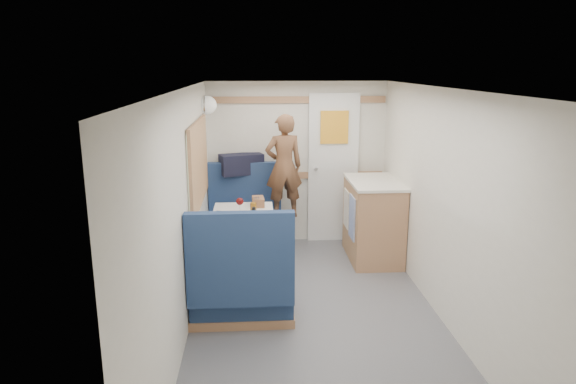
{
  "coord_description": "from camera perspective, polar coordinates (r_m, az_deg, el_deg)",
  "views": [
    {
      "loc": [
        -0.52,
        -4.0,
        2.18
      ],
      "look_at": [
        -0.2,
        0.9,
        0.97
      ],
      "focal_mm": 32.0,
      "sensor_mm": 36.0,
      "label": 1
    }
  ],
  "objects": [
    {
      "name": "wine_glass",
      "position": [
        5.18,
        -5.38,
        -1.12
      ],
      "size": [
        0.08,
        0.08,
        0.17
      ],
      "color": "white",
      "rests_on": "dinette_table"
    },
    {
      "name": "tumbler_right",
      "position": [
        5.43,
        -3.52,
        -1.17
      ],
      "size": [
        0.07,
        0.07,
        0.11
      ],
      "primitive_type": "cylinder",
      "color": "white",
      "rests_on": "dinette_table"
    },
    {
      "name": "rear_door",
      "position": [
        6.41,
        5.04,
        2.96
      ],
      "size": [
        0.62,
        0.12,
        1.86
      ],
      "color": "white",
      "rests_on": "wall_back"
    },
    {
      "name": "wall_right",
      "position": [
        4.47,
        17.65,
        -2.09
      ],
      "size": [
        0.02,
        4.5,
        2.0
      ],
      "primitive_type": "cube",
      "color": "silver",
      "rests_on": "floor"
    },
    {
      "name": "wall_back",
      "position": [
        6.38,
        1.0,
        3.22
      ],
      "size": [
        2.2,
        0.02,
        2.0
      ],
      "primitive_type": "cube",
      "color": "silver",
      "rests_on": "floor"
    },
    {
      "name": "galley_counter",
      "position": [
        5.96,
        9.41,
        -3.03
      ],
      "size": [
        0.57,
        0.92,
        0.92
      ],
      "color": "#9F7248",
      "rests_on": "floor"
    },
    {
      "name": "orange_fruit",
      "position": [
        4.97,
        -2.61,
        -2.55
      ],
      "size": [
        0.08,
        0.08,
        0.08
      ],
      "primitive_type": "sphere",
      "color": "orange",
      "rests_on": "tray"
    },
    {
      "name": "dinette_table",
      "position": [
        5.25,
        -5.0,
        -4.06
      ],
      "size": [
        0.62,
        0.92,
        0.72
      ],
      "color": "white",
      "rests_on": "floor"
    },
    {
      "name": "cheese_block",
      "position": [
        5.11,
        -3.58,
        -2.34
      ],
      "size": [
        0.11,
        0.08,
        0.03
      ],
      "primitive_type": "cube",
      "rotation": [
        0.0,
        0.0,
        -0.24
      ],
      "color": "#E6CF85",
      "rests_on": "tray"
    },
    {
      "name": "bench_near",
      "position": [
        4.54,
        -5.15,
        -10.62
      ],
      "size": [
        0.9,
        0.59,
        1.05
      ],
      "color": "#182B4D",
      "rests_on": "floor"
    },
    {
      "name": "person",
      "position": [
        5.91,
        -0.47,
        2.87
      ],
      "size": [
        0.49,
        0.37,
        1.2
      ],
      "primitive_type": "imported",
      "rotation": [
        0.0,
        0.0,
        3.34
      ],
      "color": "brown",
      "rests_on": "bench_far"
    },
    {
      "name": "oak_trim_high",
      "position": [
        6.26,
        1.05,
        10.22
      ],
      "size": [
        2.15,
        0.02,
        0.08
      ],
      "primitive_type": "cube",
      "color": "#9F7248",
      "rests_on": "wall_back"
    },
    {
      "name": "side_window",
      "position": [
        5.12,
        -9.98,
        3.2
      ],
      "size": [
        0.04,
        1.3,
        0.72
      ],
      "primitive_type": "cube",
      "color": "#999E86",
      "rests_on": "wall_left"
    },
    {
      "name": "duffel_bag",
      "position": [
        6.23,
        -5.21,
        3.11
      ],
      "size": [
        0.56,
        0.39,
        0.24
      ],
      "primitive_type": "cube",
      "rotation": [
        0.0,
        0.0,
        0.33
      ],
      "color": "black",
      "rests_on": "ledge"
    },
    {
      "name": "bench_far",
      "position": [
        6.16,
        -4.78,
        -3.94
      ],
      "size": [
        0.9,
        0.59,
        1.05
      ],
      "color": "#182B4D",
      "rests_on": "floor"
    },
    {
      "name": "bread_loaf",
      "position": [
        5.49,
        -3.33,
        -1.07
      ],
      "size": [
        0.13,
        0.23,
        0.09
      ],
      "primitive_type": "cube",
      "rotation": [
        0.0,
        0.0,
        0.07
      ],
      "color": "brown",
      "rests_on": "dinette_table"
    },
    {
      "name": "floor",
      "position": [
        4.58,
        3.32,
        -14.54
      ],
      "size": [
        4.5,
        4.5,
        0.0
      ],
      "primitive_type": "plane",
      "color": "#515156",
      "rests_on": "ground"
    },
    {
      "name": "dome_light",
      "position": [
        5.89,
        -8.92,
        9.53
      ],
      "size": [
        0.2,
        0.2,
        0.2
      ],
      "primitive_type": "sphere",
      "color": "white",
      "rests_on": "wall_left"
    },
    {
      "name": "tumbler_left",
      "position": [
        4.9,
        -7.76,
        -2.85
      ],
      "size": [
        0.07,
        0.07,
        0.12
      ],
      "primitive_type": "cylinder",
      "color": "white",
      "rests_on": "dinette_table"
    },
    {
      "name": "tray",
      "position": [
        4.92,
        -4.51,
        -3.32
      ],
      "size": [
        0.33,
        0.37,
        0.02
      ],
      "primitive_type": "cube",
      "rotation": [
        0.0,
        0.0,
        -0.37
      ],
      "color": "silver",
      "rests_on": "dinette_table"
    },
    {
      "name": "ceiling",
      "position": [
        4.04,
        3.72,
        11.3
      ],
      "size": [
        4.5,
        4.5,
        0.0
      ],
      "primitive_type": "plane",
      "rotation": [
        3.14,
        0.0,
        0.0
      ],
      "color": "silver",
      "rests_on": "wall_back"
    },
    {
      "name": "beer_glass",
      "position": [
        5.25,
        -3.87,
        -1.73
      ],
      "size": [
        0.06,
        0.06,
        0.1
      ],
      "primitive_type": "cylinder",
      "color": "#8E5914",
      "rests_on": "dinette_table"
    },
    {
      "name": "pepper_grinder",
      "position": [
        5.1,
        -3.82,
        -2.22
      ],
      "size": [
        0.04,
        0.04,
        0.1
      ],
      "primitive_type": "cylinder",
      "color": "black",
      "rests_on": "dinette_table"
    },
    {
      "name": "ledge",
      "position": [
        6.26,
        -4.85,
        1.84
      ],
      "size": [
        0.9,
        0.14,
        0.04
      ],
      "primitive_type": "cube",
      "color": "#9F7248",
      "rests_on": "bench_far"
    },
    {
      "name": "oak_trim_low",
      "position": [
        6.39,
        1.01,
        1.87
      ],
      "size": [
        2.15,
        0.02,
        0.08
      ],
      "primitive_type": "cube",
      "color": "#9F7248",
      "rests_on": "wall_back"
    },
    {
      "name": "wall_left",
      "position": [
        4.21,
        -11.53,
        -2.68
      ],
      "size": [
        0.02,
        4.5,
        2.0
      ],
      "primitive_type": "cube",
      "color": "silver",
      "rests_on": "floor"
    }
  ]
}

